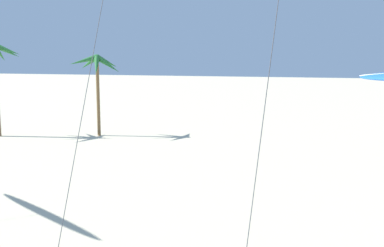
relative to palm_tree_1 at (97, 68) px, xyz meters
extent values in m
cone|color=#23662D|center=(-7.76, -2.32, 1.69)|extent=(2.68, 0.85, 1.39)
cone|color=#23662D|center=(-8.33, -1.48, 1.56)|extent=(1.90, 2.46, 1.62)
cylinder|color=brown|center=(0.02, 0.01, -2.66)|extent=(0.31, 0.31, 7.34)
cone|color=#23662D|center=(1.11, -0.02, 0.33)|extent=(2.49, 0.62, 1.83)
cone|color=#23662D|center=(0.56, 1.07, 0.52)|extent=(1.68, 2.56, 1.48)
cone|color=#23662D|center=(-1.02, 0.54, 0.47)|extent=(2.54, 1.67, 1.59)
cone|color=#23662D|center=(-1.06, -0.61, 0.68)|extent=(2.55, 1.80, 1.18)
cone|color=#23662D|center=(0.40, -0.98, 0.28)|extent=(1.40, 2.47, 1.91)
cylinder|color=#4C4C51|center=(13.86, -30.46, 2.02)|extent=(0.48, 7.38, 16.70)
cylinder|color=#4C4C51|center=(18.22, -32.06, 2.06)|extent=(1.56, 2.88, 16.79)
camera|label=1|loc=(18.82, -41.37, 1.70)|focal=44.93mm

